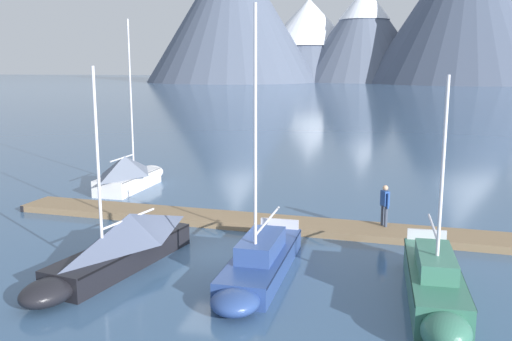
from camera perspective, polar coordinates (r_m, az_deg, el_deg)
ground_plane at (r=20.37m, az=-3.76°, el=-8.62°), size 700.00×700.00×0.00m
mountain_west_summit at (r=235.49m, az=-2.40°, el=16.17°), size 70.63×70.63×56.85m
mountain_central_massif at (r=254.86m, az=5.40°, el=13.43°), size 64.87×64.87×35.51m
mountain_shoulder_ridge at (r=243.80m, az=10.95°, el=13.65°), size 57.42×57.42×39.02m
dock at (r=24.00m, az=-1.06°, el=-5.22°), size 21.51×3.53×0.30m
sailboat_nearest_berth at (r=31.54m, az=-12.77°, el=-0.23°), size 2.13×6.09×9.16m
sailboat_second_berth at (r=19.43m, az=-13.73°, el=-7.34°), size 2.98×7.54×6.71m
sailboat_mid_dock_port at (r=18.11m, az=0.30°, el=-9.38°), size 1.77×6.90×8.50m
sailboat_mid_dock_starboard at (r=16.90m, az=17.86°, el=-11.09°), size 1.52×6.59×6.49m
person_on_dock at (r=23.15m, az=13.03°, el=-3.24°), size 0.38×0.52×1.69m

